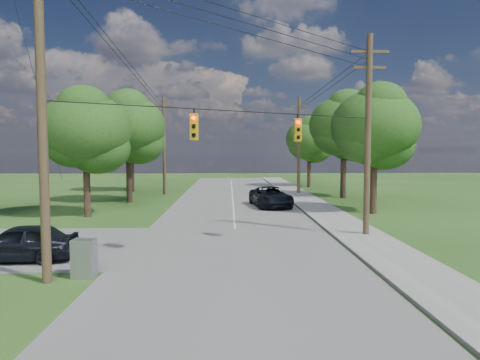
{
  "coord_description": "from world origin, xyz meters",
  "views": [
    {
      "loc": [
        1.65,
        -14.17,
        4.54
      ],
      "look_at": [
        2.15,
        5.0,
        3.2
      ],
      "focal_mm": 32.0,
      "sensor_mm": 36.0,
      "label": 1
    }
  ],
  "objects_px": {
    "pole_ne": "(368,132)",
    "pole_north_e": "(299,144)",
    "car_cross_dark": "(20,243)",
    "pole_north_w": "(164,144)",
    "control_cabinet": "(84,259)",
    "car_main_north": "(271,197)",
    "pole_sw": "(41,100)"
  },
  "relations": [
    {
      "from": "pole_ne",
      "to": "pole_north_e",
      "type": "relative_size",
      "value": 1.05
    },
    {
      "from": "car_cross_dark",
      "to": "pole_ne",
      "type": "bearing_deg",
      "value": 103.41
    },
    {
      "from": "pole_north_w",
      "to": "car_cross_dark",
      "type": "distance_m",
      "value": 27.22
    },
    {
      "from": "control_cabinet",
      "to": "car_cross_dark",
      "type": "bearing_deg",
      "value": 150.99
    },
    {
      "from": "pole_north_e",
      "to": "car_main_north",
      "type": "distance_m",
      "value": 11.76
    },
    {
      "from": "pole_ne",
      "to": "pole_north_w",
      "type": "xyz_separation_m",
      "value": [
        -13.9,
        22.0,
        -0.34
      ]
    },
    {
      "from": "pole_sw",
      "to": "control_cabinet",
      "type": "relative_size",
      "value": 8.62
    },
    {
      "from": "pole_north_w",
      "to": "car_cross_dark",
      "type": "relative_size",
      "value": 2.23
    },
    {
      "from": "car_cross_dark",
      "to": "control_cabinet",
      "type": "xyz_separation_m",
      "value": [
        3.35,
        -2.28,
        -0.1
      ]
    },
    {
      "from": "pole_ne",
      "to": "pole_north_e",
      "type": "bearing_deg",
      "value": 90.0
    },
    {
      "from": "car_cross_dark",
      "to": "control_cabinet",
      "type": "bearing_deg",
      "value": 52.16
    },
    {
      "from": "pole_north_w",
      "to": "control_cabinet",
      "type": "xyz_separation_m",
      "value": [
        1.5,
        -29.09,
        -4.43
      ]
    },
    {
      "from": "pole_north_w",
      "to": "car_main_north",
      "type": "bearing_deg",
      "value": -45.65
    },
    {
      "from": "car_cross_dark",
      "to": "car_main_north",
      "type": "xyz_separation_m",
      "value": [
        11.84,
        16.59,
        0.03
      ]
    },
    {
      "from": "car_cross_dark",
      "to": "control_cabinet",
      "type": "distance_m",
      "value": 4.05
    },
    {
      "from": "pole_north_e",
      "to": "car_main_north",
      "type": "bearing_deg",
      "value": -110.92
    },
    {
      "from": "pole_ne",
      "to": "car_main_north",
      "type": "distance_m",
      "value": 13.25
    },
    {
      "from": "pole_sw",
      "to": "pole_north_e",
      "type": "height_order",
      "value": "pole_sw"
    },
    {
      "from": "pole_north_w",
      "to": "pole_ne",
      "type": "bearing_deg",
      "value": -57.71
    },
    {
      "from": "pole_sw",
      "to": "pole_north_w",
      "type": "bearing_deg",
      "value": 90.77
    },
    {
      "from": "pole_north_e",
      "to": "car_cross_dark",
      "type": "bearing_deg",
      "value": -120.43
    },
    {
      "from": "pole_north_e",
      "to": "pole_north_w",
      "type": "relative_size",
      "value": 1.0
    },
    {
      "from": "pole_sw",
      "to": "car_cross_dark",
      "type": "distance_m",
      "value": 6.51
    },
    {
      "from": "pole_north_w",
      "to": "control_cabinet",
      "type": "relative_size",
      "value": 7.18
    },
    {
      "from": "car_cross_dark",
      "to": "pole_north_e",
      "type": "bearing_deg",
      "value": 145.99
    },
    {
      "from": "pole_sw",
      "to": "control_cabinet",
      "type": "distance_m",
      "value": 5.66
    },
    {
      "from": "pole_north_e",
      "to": "pole_north_w",
      "type": "distance_m",
      "value": 13.9
    },
    {
      "from": "control_cabinet",
      "to": "pole_ne",
      "type": "bearing_deg",
      "value": 35.01
    },
    {
      "from": "pole_north_e",
      "to": "pole_sw",
      "type": "bearing_deg",
      "value": -114.52
    },
    {
      "from": "pole_north_e",
      "to": "pole_ne",
      "type": "bearing_deg",
      "value": -90.0
    },
    {
      "from": "pole_north_e",
      "to": "pole_north_w",
      "type": "height_order",
      "value": "same"
    },
    {
      "from": "pole_sw",
      "to": "pole_ne",
      "type": "xyz_separation_m",
      "value": [
        13.5,
        7.6,
        -0.76
      ]
    }
  ]
}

